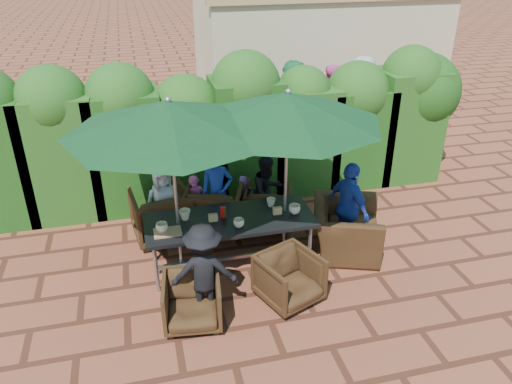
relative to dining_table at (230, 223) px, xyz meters
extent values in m
plane|color=brown|center=(0.23, -0.16, -0.67)|extent=(80.00, 80.00, 0.00)
cube|color=black|center=(0.00, 0.00, 0.05)|extent=(2.26, 0.90, 0.05)
cube|color=gray|center=(0.00, 0.00, -0.55)|extent=(2.06, 0.05, 0.05)
cylinder|color=gray|center=(-1.03, -0.35, -0.32)|extent=(0.05, 0.05, 0.70)
cylinder|color=gray|center=(-1.03, 0.35, -0.32)|extent=(0.05, 0.05, 0.70)
cylinder|color=gray|center=(1.03, -0.35, -0.32)|extent=(0.05, 0.05, 0.70)
cylinder|color=gray|center=(1.03, 0.35, -0.32)|extent=(0.05, 0.05, 0.70)
cylinder|color=gray|center=(-0.68, 0.04, -0.66)|extent=(0.44, 0.44, 0.03)
cylinder|color=gray|center=(-0.68, 0.04, 0.53)|extent=(0.04, 0.04, 2.40)
cone|color=black|center=(-0.68, 0.04, 1.55)|extent=(2.57, 2.57, 0.38)
sphere|color=gray|center=(-0.68, 0.04, 1.75)|extent=(0.08, 0.08, 0.08)
cylinder|color=gray|center=(0.78, 0.02, -0.66)|extent=(0.44, 0.44, 0.03)
cylinder|color=gray|center=(0.78, 0.02, 0.53)|extent=(0.04, 0.04, 2.40)
cone|color=black|center=(0.78, 0.02, 1.55)|extent=(2.45, 2.45, 0.38)
sphere|color=gray|center=(0.78, 0.02, 1.75)|extent=(0.08, 0.08, 0.08)
imported|color=black|center=(-0.86, 0.98, -0.25)|extent=(0.92, 0.88, 0.85)
imported|color=black|center=(-0.04, 0.97, -0.24)|extent=(1.05, 1.02, 0.86)
imported|color=black|center=(0.80, 0.93, -0.30)|extent=(0.91, 0.88, 0.74)
imported|color=black|center=(-0.67, -1.03, -0.33)|extent=(0.74, 0.70, 0.68)
imported|color=black|center=(0.57, -0.91, -0.32)|extent=(0.88, 0.85, 0.71)
imported|color=black|center=(1.69, -0.03, -0.20)|extent=(1.04, 1.26, 0.95)
imported|color=silver|center=(-0.80, 1.01, -0.10)|extent=(0.63, 0.46, 1.15)
imported|color=#1D3CA2|center=(-0.01, 0.91, 0.00)|extent=(0.51, 0.43, 1.34)
imported|color=black|center=(0.78, 0.95, -0.09)|extent=(0.65, 0.54, 1.17)
imported|color=black|center=(-0.49, -0.92, -0.06)|extent=(0.84, 0.48, 1.24)
imported|color=#1D3CA2|center=(1.72, -0.01, 0.01)|extent=(0.62, 0.88, 1.37)
imported|color=#EA52A6|center=(-0.32, 1.07, -0.22)|extent=(0.34, 0.28, 0.91)
imported|color=#764698|center=(0.45, 1.10, -0.27)|extent=(0.35, 0.32, 0.81)
imported|color=#227D42|center=(2.13, 3.89, 0.29)|extent=(1.80, 0.67, 1.92)
imported|color=#EA52A6|center=(3.03, 4.10, 0.18)|extent=(0.92, 0.70, 1.71)
imported|color=#929199|center=(3.72, 4.02, 0.26)|extent=(1.32, 0.98, 1.87)
imported|color=beige|center=(-0.90, -0.12, 0.14)|extent=(0.16, 0.16, 0.12)
imported|color=beige|center=(-0.58, 0.12, 0.15)|extent=(0.15, 0.15, 0.14)
imported|color=beige|center=(0.08, -0.24, 0.13)|extent=(0.14, 0.14, 0.11)
imported|color=beige|center=(0.63, 0.19, 0.14)|extent=(0.13, 0.13, 0.12)
imported|color=beige|center=(0.89, -0.07, 0.14)|extent=(0.16, 0.16, 0.13)
cylinder|color=#B20C0A|center=(-0.09, 0.04, 0.16)|extent=(0.04, 0.04, 0.17)
cylinder|color=#4C230C|center=(-0.06, 0.04, 0.16)|extent=(0.04, 0.04, 0.17)
cube|color=#A0714D|center=(-0.84, -0.16, 0.08)|extent=(0.35, 0.25, 0.02)
cube|color=tan|center=(-0.22, -0.01, 0.13)|extent=(0.12, 0.06, 0.10)
cube|color=tan|center=(0.65, -0.04, 0.13)|extent=(0.12, 0.06, 0.10)
cube|color=#13330D|center=(-2.27, 2.14, 0.33)|extent=(1.15, 0.95, 2.01)
sphere|color=#13330D|center=(-2.27, 2.14, 1.23)|extent=(1.07, 1.07, 1.07)
cube|color=#13330D|center=(-1.27, 2.14, 0.32)|extent=(1.15, 0.95, 1.99)
sphere|color=#13330D|center=(-1.27, 2.14, 1.21)|extent=(1.08, 1.08, 1.08)
cube|color=#13330D|center=(-0.27, 2.14, 0.19)|extent=(1.15, 0.95, 1.73)
sphere|color=#13330D|center=(-0.27, 2.14, 0.95)|extent=(1.12, 1.12, 1.12)
cube|color=#13330D|center=(0.73, 2.14, 0.35)|extent=(1.15, 0.95, 2.05)
sphere|color=#13330D|center=(0.73, 2.14, 1.27)|extent=(1.14, 1.14, 1.14)
cube|color=#13330D|center=(1.73, 2.14, 0.25)|extent=(1.15, 0.95, 1.85)
sphere|color=#13330D|center=(1.73, 2.14, 1.08)|extent=(0.93, 0.93, 0.93)
cube|color=#13330D|center=(2.73, 2.14, 0.21)|extent=(1.15, 0.95, 1.78)
sphere|color=#13330D|center=(2.73, 2.14, 1.00)|extent=(1.12, 1.12, 1.12)
cube|color=#13330D|center=(3.73, 2.14, 0.34)|extent=(1.15, 0.95, 2.03)
sphere|color=#13330D|center=(3.73, 2.14, 1.25)|extent=(1.05, 1.05, 1.05)
sphere|color=#13330D|center=(4.03, 2.24, 0.93)|extent=(1.40, 1.40, 1.40)
cube|color=tan|center=(3.73, 6.84, 0.93)|extent=(6.00, 3.00, 3.20)
camera|label=1|loc=(-1.06, -5.68, 3.44)|focal=35.00mm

